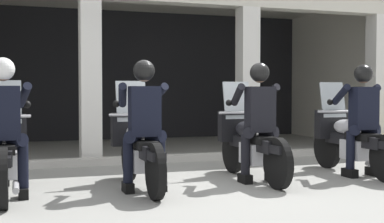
% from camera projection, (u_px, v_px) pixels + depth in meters
% --- Properties ---
extents(ground_plane, '(80.00, 80.00, 0.00)m').
position_uv_depth(ground_plane, '(146.00, 157.00, 9.56)').
color(ground_plane, gray).
extents(station_building, '(9.96, 4.64, 3.38)m').
position_uv_depth(station_building, '(142.00, 49.00, 11.63)').
color(station_building, black).
rests_on(station_building, ground).
extents(kerb_strip, '(9.46, 0.24, 0.12)m').
position_uv_depth(kerb_strip, '(181.00, 158.00, 9.01)').
color(kerb_strip, '#B7B5AD').
rests_on(kerb_strip, ground).
extents(motorcycle_far_left, '(0.62, 2.04, 1.35)m').
position_uv_depth(motorcycle_far_left, '(5.00, 152.00, 6.10)').
color(motorcycle_far_left, black).
rests_on(motorcycle_far_left, ground).
extents(police_officer_far_left, '(0.63, 0.61, 1.58)m').
position_uv_depth(police_officer_far_left, '(3.00, 116.00, 5.82)').
color(police_officer_far_left, black).
rests_on(police_officer_far_left, ground).
extents(motorcycle_center_left, '(0.62, 2.04, 1.35)m').
position_uv_depth(motorcycle_center_left, '(139.00, 148.00, 6.57)').
color(motorcycle_center_left, black).
rests_on(motorcycle_center_left, ground).
extents(police_officer_center_left, '(0.63, 0.61, 1.58)m').
position_uv_depth(police_officer_center_left, '(144.00, 114.00, 6.29)').
color(police_officer_center_left, black).
rests_on(police_officer_center_left, ground).
extents(motorcycle_center_right, '(0.62, 2.04, 1.35)m').
position_uv_depth(motorcycle_center_right, '(250.00, 143.00, 7.20)').
color(motorcycle_center_right, black).
rests_on(motorcycle_center_right, ground).
extents(police_officer_center_right, '(0.63, 0.61, 1.58)m').
position_uv_depth(police_officer_center_right, '(259.00, 112.00, 6.92)').
color(police_officer_center_right, black).
rests_on(police_officer_center_right, ground).
extents(motorcycle_far_right, '(0.62, 2.04, 1.35)m').
position_uv_depth(motorcycle_far_right, '(350.00, 139.00, 7.67)').
color(motorcycle_far_right, black).
rests_on(motorcycle_far_right, ground).
extents(police_officer_far_right, '(0.63, 0.61, 1.58)m').
position_uv_depth(police_officer_far_right, '(362.00, 110.00, 7.39)').
color(police_officer_far_right, black).
rests_on(police_officer_far_right, ground).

